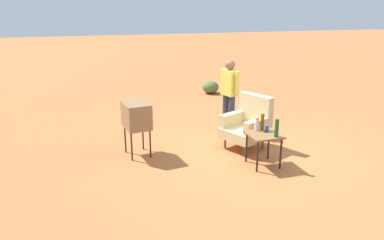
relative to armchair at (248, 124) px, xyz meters
name	(u,v)px	position (x,y,z in m)	size (l,w,h in m)	color
ground_plane	(255,152)	(0.27, 0.04, -0.50)	(60.00, 60.00, 0.00)	#AD6033
armchair	(248,124)	(0.00, 0.00, 0.00)	(1.02, 1.03, 1.06)	brown
side_table	(264,139)	(0.89, -0.11, 0.01)	(0.56, 0.56, 0.59)	black
tv_on_stand	(137,116)	(-0.24, -2.18, 0.28)	(0.66, 0.52, 1.03)	black
person_standing	(229,92)	(-1.00, -0.01, 0.44)	(0.54, 0.33, 1.64)	#2D3347
bottle_tall_amber	(262,122)	(0.65, -0.03, 0.25)	(0.07, 0.07, 0.30)	brown
soda_can_blue	(267,129)	(0.79, -0.01, 0.16)	(0.07, 0.07, 0.12)	blue
bottle_wine_green	(277,128)	(1.07, 0.03, 0.26)	(0.07, 0.07, 0.32)	#1E5623
flower_vase	(257,122)	(0.65, -0.14, 0.24)	(0.15, 0.10, 0.27)	silver
shrub_near	(211,87)	(-4.72, 0.88, -0.29)	(0.53, 0.53, 0.41)	#516B38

